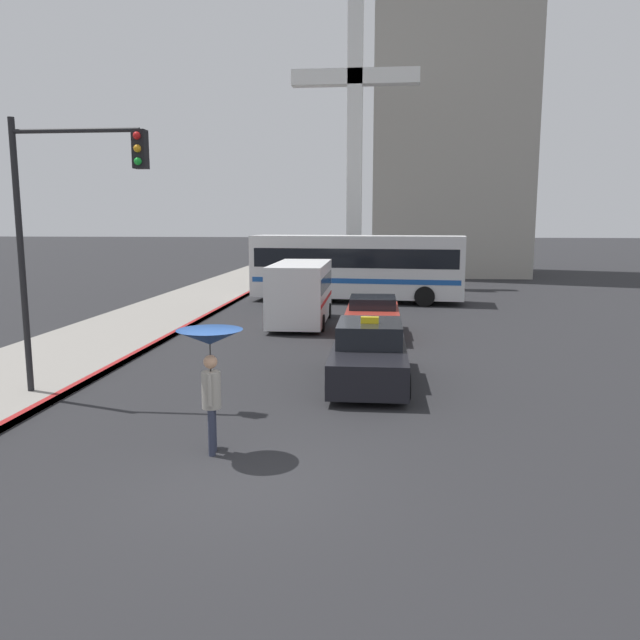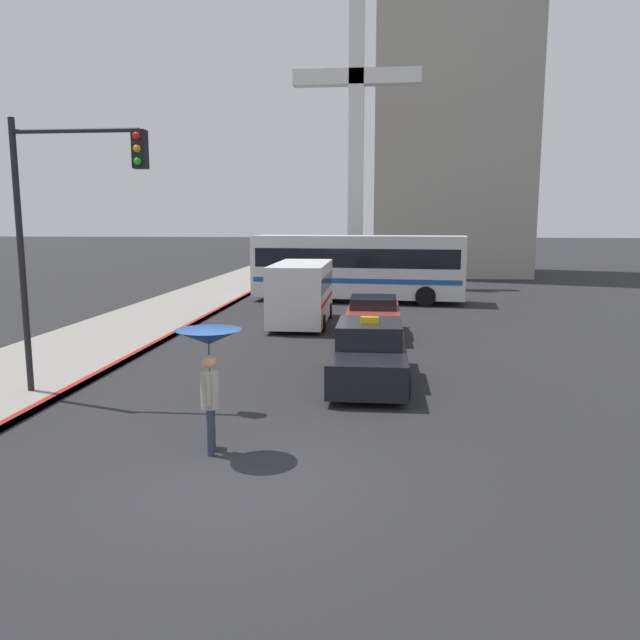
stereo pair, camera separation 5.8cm
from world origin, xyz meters
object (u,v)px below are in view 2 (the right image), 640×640
Objects in this scene: ambulance_van at (302,290)px; traffic_light at (67,209)px; sedan_red at (373,317)px; pedestrian_with_umbrella at (209,353)px; monument_cross at (356,123)px; taxi at (369,355)px; city_bus at (358,265)px.

traffic_light reaches higher than ambulance_van.
sedan_red is 1.90× the size of pedestrian_with_umbrella.
pedestrian_with_umbrella is 0.13× the size of monument_cross.
ambulance_van is at bearing 70.99° from traffic_light.
ambulance_van reaches higher than sedan_red.
ambulance_van reaches higher than taxi.
traffic_light is at bearing 168.46° from city_bus.
sedan_red is 0.24× the size of monument_cross.
sedan_red is 11.92m from pedestrian_with_umbrella.
sedan_red is at bearing -168.60° from city_bus.
ambulance_van is at bearing -71.98° from taxi.
pedestrian_with_umbrella is at bearing 77.39° from sedan_red.
monument_cross reaches higher than pedestrian_with_umbrella.
sedan_red is 0.67× the size of traffic_light.
taxi is 0.44× the size of city_bus.
taxi is 15.88m from city_bus.
taxi is at bearing 17.94° from traffic_light.
ambulance_van is 13.81m from pedestrian_with_umbrella.
monument_cross is at bearing 9.60° from city_bus.
taxi is 9.14m from ambulance_van.
city_bus is 1.72× the size of traffic_light.
traffic_light is 0.36× the size of monument_cross.
sedan_red is (-0.01, 6.46, -0.04)m from taxi.
traffic_light reaches higher than taxi.
city_bus reaches higher than pedestrian_with_umbrella.
traffic_light reaches higher than pedestrian_with_umbrella.
monument_cross is (-1.42, 23.67, 9.12)m from taxi.
pedestrian_with_umbrella is (-2.59, -11.58, 1.12)m from sedan_red.
city_bus is 18.94m from traffic_light.
sedan_red is at bearing -21.51° from pedestrian_with_umbrella.
city_bus is (-0.91, 15.81, 1.13)m from taxi.
ambulance_van is 0.31× the size of monument_cross.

